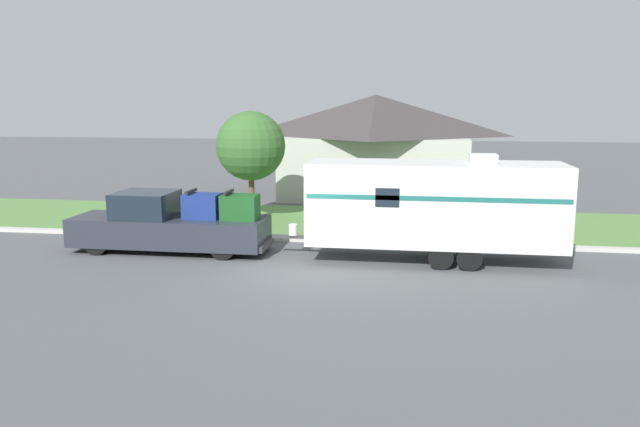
{
  "coord_description": "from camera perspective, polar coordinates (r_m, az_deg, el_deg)",
  "views": [
    {
      "loc": [
        3.28,
        -17.42,
        4.93
      ],
      "look_at": [
        0.4,
        1.67,
        1.4
      ],
      "focal_mm": 35.0,
      "sensor_mm": 36.0,
      "label": 1
    }
  ],
  "objects": [
    {
      "name": "house_across_street",
      "position": [
        32.54,
        5.1,
        6.38
      ],
      "size": [
        9.85,
        7.18,
        5.18
      ],
      "color": "#B2B2A8",
      "rests_on": "ground_plane"
    },
    {
      "name": "lawn_strip",
      "position": [
        25.51,
        1.02,
        -0.74
      ],
      "size": [
        80.0,
        7.0,
        0.03
      ],
      "color": "#568442",
      "rests_on": "ground_plane"
    },
    {
      "name": "ground_plane",
      "position": [
        18.4,
        -2.02,
        -5.19
      ],
      "size": [
        120.0,
        120.0,
        0.0
      ],
      "primitive_type": "plane",
      "color": "#515456"
    },
    {
      "name": "curb_strip",
      "position": [
        21.96,
        -0.23,
        -2.42
      ],
      "size": [
        80.0,
        0.3,
        0.14
      ],
      "color": "beige",
      "rests_on": "ground_plane"
    },
    {
      "name": "mailbox",
      "position": [
        24.26,
        -14.95,
        0.83
      ],
      "size": [
        0.48,
        0.2,
        1.38
      ],
      "color": "brown",
      "rests_on": "ground_plane"
    },
    {
      "name": "tree_in_yard",
      "position": [
        25.69,
        -6.35,
        6.14
      ],
      "size": [
        2.83,
        2.83,
        4.49
      ],
      "color": "brown",
      "rests_on": "ground_plane"
    },
    {
      "name": "pickup_truck",
      "position": [
        21.03,
        -13.49,
        -1.0
      ],
      "size": [
        6.52,
        1.97,
        2.06
      ],
      "color": "black",
      "rests_on": "ground_plane"
    },
    {
      "name": "travel_trailer",
      "position": [
        19.36,
        10.43,
        0.89
      ],
      "size": [
        8.94,
        2.24,
        3.34
      ],
      "color": "black",
      "rests_on": "ground_plane"
    }
  ]
}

